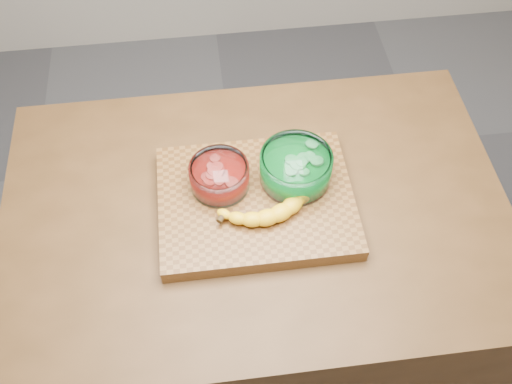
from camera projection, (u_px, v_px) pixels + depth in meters
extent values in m
plane|color=#555559|center=(256.00, 345.00, 2.08)|extent=(3.50, 3.50, 0.00)
cube|color=#4E3117|center=(256.00, 290.00, 1.71)|extent=(1.20, 0.80, 0.90)
cube|color=brown|center=(256.00, 202.00, 1.33)|extent=(0.45, 0.35, 0.04)
cylinder|color=white|center=(219.00, 176.00, 1.31)|extent=(0.14, 0.14, 0.06)
cylinder|color=red|center=(220.00, 178.00, 1.31)|extent=(0.12, 0.12, 0.04)
cylinder|color=#F2584C|center=(219.00, 171.00, 1.29)|extent=(0.11, 0.11, 0.02)
cylinder|color=white|center=(296.00, 168.00, 1.31)|extent=(0.17, 0.17, 0.08)
cylinder|color=#0C9B2E|center=(295.00, 171.00, 1.32)|extent=(0.14, 0.14, 0.04)
cylinder|color=#70F082|center=(296.00, 162.00, 1.30)|extent=(0.14, 0.14, 0.02)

